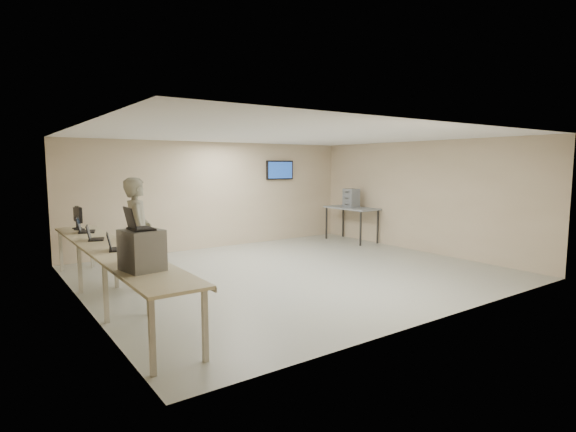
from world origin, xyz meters
TOP-DOWN VIEW (x-y plane):
  - room at (0.03, 0.06)m, footprint 8.01×7.01m
  - workbench at (-3.59, 0.00)m, footprint 0.76×6.00m
  - equipment_box at (-3.65, -1.80)m, footprint 0.50×0.55m
  - laptop_on_box at (-3.71, -1.80)m, footprint 0.30×0.37m
  - laptop_0 at (-3.59, -1.30)m, footprint 0.33×0.37m
  - laptop_1 at (-3.60, -0.26)m, footprint 0.37×0.41m
  - laptop_2 at (-3.66, 0.92)m, footprint 0.36×0.40m
  - laptop_3 at (-3.61, 1.98)m, footprint 0.42×0.46m
  - monitor_near at (-3.60, 2.44)m, footprint 0.21×0.47m
  - monitor_far at (-3.60, 2.66)m, footprint 0.19×0.43m
  - soldier at (-2.95, 0.69)m, footprint 0.63×0.82m
  - side_table at (3.60, 2.11)m, footprint 0.76×1.64m
  - storage_bins at (3.58, 2.11)m, footprint 0.34×0.38m

SIDE VIEW (x-z plane):
  - workbench at x=-3.59m, z-range 0.38..1.28m
  - side_table at x=3.60m, z-range 0.42..1.40m
  - laptop_0 at x=-3.59m, z-range 0.84..1.09m
  - laptop_2 at x=-3.66m, z-range 0.84..1.10m
  - laptop_1 at x=-3.60m, z-range 0.83..1.11m
  - laptop_3 at x=-3.61m, z-range 0.82..1.14m
  - soldier at x=-2.95m, z-range 0.00..1.99m
  - equipment_box at x=-3.65m, z-range 0.90..1.41m
  - monitor_far at x=-3.60m, z-range 0.94..1.37m
  - monitor_near at x=-3.60m, z-range 0.95..1.42m
  - storage_bins at x=3.58m, z-range 0.98..1.52m
  - room at x=0.03m, z-range 0.01..2.82m
  - laptop_on_box at x=-3.71m, z-range 1.34..1.63m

